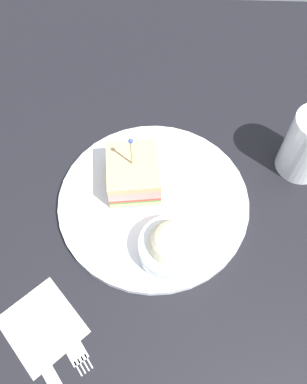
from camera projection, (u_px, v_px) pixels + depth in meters
The scene contains 7 objects.
ground_plane at pixel (154, 205), 60.16cm from camera, with size 108.39×108.39×2.00cm, color black.
plate at pixel (154, 200), 58.83cm from camera, with size 29.41×29.41×1.11cm, color white.
sandwich_half_center at pixel (133, 173), 57.78cm from camera, with size 9.92×8.84×10.62cm.
coleslaw_bowl at pixel (171, 246), 51.68cm from camera, with size 9.08×9.08×6.53cm.
napkin at pixel (42, 325), 49.62cm from camera, with size 9.72×8.75×0.15cm, color beige.
fork at pixel (70, 340), 48.58cm from camera, with size 10.05×8.14×0.35cm.
knife at pixel (41, 359), 47.45cm from camera, with size 10.51×8.87×0.35cm.
Camera 1 is at (-29.22, -1.19, 51.62)cm, focal length 35.43 mm.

